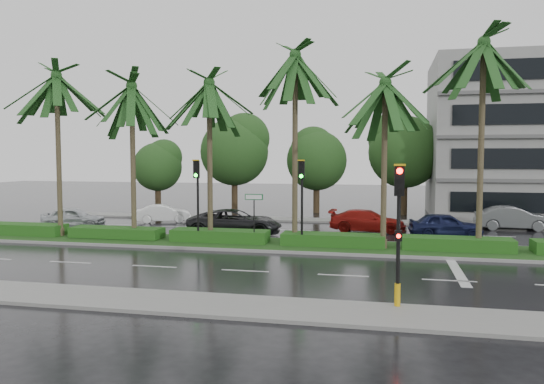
% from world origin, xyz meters
% --- Properties ---
extents(ground, '(120.00, 120.00, 0.00)m').
position_xyz_m(ground, '(0.00, 0.00, 0.00)').
color(ground, black).
rests_on(ground, ground).
extents(near_sidewalk, '(40.00, 2.40, 0.12)m').
position_xyz_m(near_sidewalk, '(0.00, -10.20, 0.06)').
color(near_sidewalk, gray).
rests_on(near_sidewalk, ground).
extents(far_sidewalk, '(40.00, 2.00, 0.12)m').
position_xyz_m(far_sidewalk, '(0.00, 12.00, 0.06)').
color(far_sidewalk, gray).
rests_on(far_sidewalk, ground).
extents(median, '(36.00, 4.00, 0.15)m').
position_xyz_m(median, '(0.00, 1.00, 0.08)').
color(median, gray).
rests_on(median, ground).
extents(hedge, '(35.20, 1.40, 0.60)m').
position_xyz_m(hedge, '(0.00, 1.00, 0.45)').
color(hedge, '#234914').
rests_on(hedge, median).
extents(lane_markings, '(34.00, 13.06, 0.01)m').
position_xyz_m(lane_markings, '(3.04, -0.43, 0.01)').
color(lane_markings, silver).
rests_on(lane_markings, ground).
extents(palm_row, '(26.30, 4.20, 10.69)m').
position_xyz_m(palm_row, '(-1.25, 1.02, 8.38)').
color(palm_row, '#3E3724').
rests_on(palm_row, median).
extents(signal_near, '(0.34, 0.45, 4.36)m').
position_xyz_m(signal_near, '(6.00, -9.39, 2.50)').
color(signal_near, black).
rests_on(signal_near, near_sidewalk).
extents(signal_median_left, '(0.34, 0.42, 4.36)m').
position_xyz_m(signal_median_left, '(-4.00, 0.30, 3.00)').
color(signal_median_left, black).
rests_on(signal_median_left, median).
extents(signal_median_right, '(0.34, 0.42, 4.36)m').
position_xyz_m(signal_median_right, '(1.50, 0.30, 3.00)').
color(signal_median_right, black).
rests_on(signal_median_right, median).
extents(street_sign, '(0.95, 0.09, 2.60)m').
position_xyz_m(street_sign, '(-1.00, 0.48, 2.12)').
color(street_sign, black).
rests_on(street_sign, median).
extents(bg_trees, '(32.28, 5.75, 8.30)m').
position_xyz_m(bg_trees, '(0.04, 17.59, 4.86)').
color(bg_trees, '#372919').
rests_on(bg_trees, ground).
extents(building, '(16.00, 10.00, 12.00)m').
position_xyz_m(building, '(17.00, 18.00, 6.00)').
color(building, gray).
rests_on(building, ground).
extents(car_silver, '(2.49, 4.25, 1.36)m').
position_xyz_m(car_silver, '(-14.24, 4.99, 0.68)').
color(car_silver, silver).
rests_on(car_silver, ground).
extents(car_white, '(2.73, 3.98, 1.24)m').
position_xyz_m(car_white, '(-9.74, 8.97, 0.62)').
color(car_white, white).
rests_on(car_white, ground).
extents(car_darkgrey, '(3.33, 5.86, 1.54)m').
position_xyz_m(car_darkgrey, '(-3.11, 4.19, 0.77)').
color(car_darkgrey, black).
rests_on(car_darkgrey, ground).
extents(car_red, '(2.14, 4.76, 1.36)m').
position_xyz_m(car_red, '(4.50, 7.36, 0.68)').
color(car_red, maroon).
rests_on(car_red, ground).
extents(car_blue, '(2.08, 4.28, 1.41)m').
position_xyz_m(car_blue, '(9.00, 6.14, 0.70)').
color(car_blue, '#161C43').
rests_on(car_blue, ground).
extents(car_grey, '(1.70, 4.57, 1.49)m').
position_xyz_m(car_grey, '(13.50, 10.13, 0.75)').
color(car_grey, slate).
rests_on(car_grey, ground).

